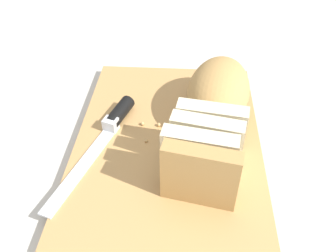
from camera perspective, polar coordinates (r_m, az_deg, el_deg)
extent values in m
plane|color=beige|center=(0.61, 0.00, -3.46)|extent=(3.00, 3.00, 0.00)
cube|color=tan|center=(0.60, 0.00, -2.81)|extent=(0.45, 0.32, 0.02)
ellipsoid|color=tan|center=(0.63, 8.08, 5.50)|extent=(0.19, 0.13, 0.09)
cube|color=beige|center=(0.55, 6.83, -0.64)|extent=(0.04, 0.11, 0.10)
cube|color=beige|center=(0.52, 6.08, -2.83)|extent=(0.05, 0.11, 0.10)
cube|color=beige|center=(0.50, 4.92, -5.15)|extent=(0.04, 0.11, 0.10)
cube|color=tan|center=(0.48, 5.12, -7.93)|extent=(0.04, 0.11, 0.09)
cube|color=silver|center=(0.57, -13.65, -6.47)|extent=(0.19, 0.07, 0.00)
cylinder|color=black|center=(0.63, -7.72, 2.20)|extent=(0.07, 0.04, 0.03)
cube|color=silver|center=(0.61, -9.16, 0.23)|extent=(0.03, 0.03, 0.02)
sphere|color=tan|center=(0.62, -4.12, 0.38)|extent=(0.01, 0.01, 0.01)
sphere|color=tan|center=(0.62, -1.49, 0.21)|extent=(0.01, 0.01, 0.01)
sphere|color=tan|center=(0.59, -3.50, -2.38)|extent=(0.00, 0.00, 0.00)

